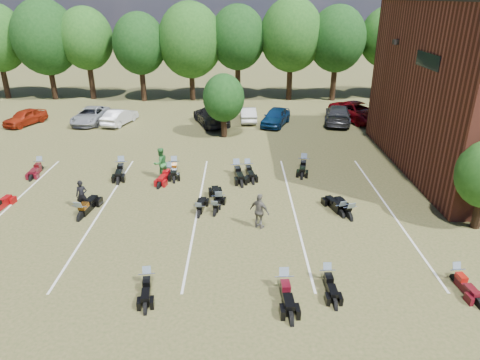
{
  "coord_description": "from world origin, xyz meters",
  "views": [
    {
      "loc": [
        -0.87,
        -16.96,
        10.22
      ],
      "look_at": [
        -0.79,
        4.0,
        1.2
      ],
      "focal_mm": 32.0,
      "sensor_mm": 36.0,
      "label": 1
    }
  ],
  "objects_px": {
    "person_green": "(161,163)",
    "motorcycle_3": "(148,286)",
    "person_black": "(82,195)",
    "motorcycle_14": "(41,170)",
    "person_grey": "(260,211)",
    "car_0": "(25,117)",
    "car_4": "(276,117)"
  },
  "relations": [
    {
      "from": "person_grey",
      "to": "car_0",
      "type": "bearing_deg",
      "value": -6.15
    },
    {
      "from": "person_grey",
      "to": "motorcycle_3",
      "type": "relative_size",
      "value": 0.89
    },
    {
      "from": "person_black",
      "to": "person_grey",
      "type": "height_order",
      "value": "person_grey"
    },
    {
      "from": "car_4",
      "to": "person_black",
      "type": "height_order",
      "value": "person_black"
    },
    {
      "from": "person_green",
      "to": "person_grey",
      "type": "relative_size",
      "value": 1.08
    },
    {
      "from": "person_black",
      "to": "person_green",
      "type": "xyz_separation_m",
      "value": [
        3.38,
        4.16,
        0.17
      ]
    },
    {
      "from": "motorcycle_14",
      "to": "motorcycle_3",
      "type": "bearing_deg",
      "value": -56.87
    },
    {
      "from": "car_0",
      "to": "motorcycle_3",
      "type": "xyz_separation_m",
      "value": [
        14.88,
        -22.47,
        -0.67
      ]
    },
    {
      "from": "person_black",
      "to": "motorcycle_14",
      "type": "distance_m",
      "value": 7.18
    },
    {
      "from": "motorcycle_3",
      "to": "motorcycle_14",
      "type": "xyz_separation_m",
      "value": [
        -9.17,
        11.92,
        0.0
      ]
    },
    {
      "from": "motorcycle_14",
      "to": "person_grey",
      "type": "bearing_deg",
      "value": -33.16
    },
    {
      "from": "person_green",
      "to": "motorcycle_14",
      "type": "height_order",
      "value": "person_green"
    },
    {
      "from": "person_green",
      "to": "car_4",
      "type": "bearing_deg",
      "value": -165.36
    },
    {
      "from": "car_4",
      "to": "motorcycle_14",
      "type": "height_order",
      "value": "car_4"
    },
    {
      "from": "car_4",
      "to": "motorcycle_3",
      "type": "bearing_deg",
      "value": -85.3
    },
    {
      "from": "person_grey",
      "to": "motorcycle_14",
      "type": "distance_m",
      "value": 15.6
    },
    {
      "from": "person_black",
      "to": "motorcycle_3",
      "type": "bearing_deg",
      "value": -58.93
    },
    {
      "from": "person_grey",
      "to": "motorcycle_14",
      "type": "relative_size",
      "value": 0.8
    },
    {
      "from": "person_green",
      "to": "motorcycle_3",
      "type": "xyz_separation_m",
      "value": [
        1.21,
        -10.6,
        -0.97
      ]
    },
    {
      "from": "person_grey",
      "to": "motorcycle_3",
      "type": "height_order",
      "value": "person_grey"
    },
    {
      "from": "person_grey",
      "to": "person_black",
      "type": "bearing_deg",
      "value": 24.38
    },
    {
      "from": "person_black",
      "to": "car_0",
      "type": "bearing_deg",
      "value": 118.26
    },
    {
      "from": "person_green",
      "to": "motorcycle_14",
      "type": "relative_size",
      "value": 0.87
    },
    {
      "from": "car_4",
      "to": "person_grey",
      "type": "bearing_deg",
      "value": -75.65
    },
    {
      "from": "car_0",
      "to": "person_green",
      "type": "distance_m",
      "value": 18.1
    },
    {
      "from": "motorcycle_3",
      "to": "motorcycle_14",
      "type": "distance_m",
      "value": 15.04
    },
    {
      "from": "person_black",
      "to": "motorcycle_3",
      "type": "height_order",
      "value": "person_black"
    },
    {
      "from": "person_black",
      "to": "person_green",
      "type": "height_order",
      "value": "person_green"
    },
    {
      "from": "car_4",
      "to": "person_black",
      "type": "bearing_deg",
      "value": -104.04
    },
    {
      "from": "car_4",
      "to": "person_green",
      "type": "distance_m",
      "value": 14.12
    },
    {
      "from": "car_0",
      "to": "person_black",
      "type": "relative_size",
      "value": 2.46
    },
    {
      "from": "car_0",
      "to": "person_grey",
      "type": "xyz_separation_m",
      "value": [
        19.36,
        -18.03,
        0.22
      ]
    }
  ]
}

